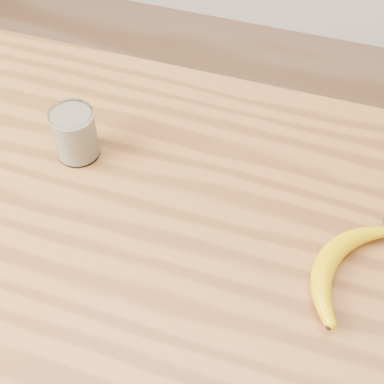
% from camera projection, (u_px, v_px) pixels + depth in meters
% --- Properties ---
extents(table, '(1.20, 0.80, 0.90)m').
position_uv_depth(table, '(142.00, 273.00, 0.91)').
color(table, '#975C29').
rests_on(table, ground).
extents(smoothie_glass, '(0.07, 0.07, 0.09)m').
position_uv_depth(smoothie_glass, '(75.00, 134.00, 0.88)').
color(smoothie_glass, white).
rests_on(smoothie_glass, table).
extents(banana, '(0.17, 0.28, 0.03)m').
position_uv_depth(banana, '(328.00, 259.00, 0.76)').
color(banana, '#E0AD00').
rests_on(banana, table).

